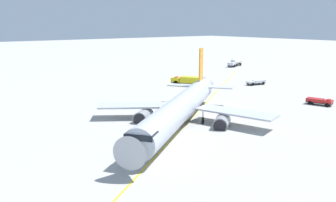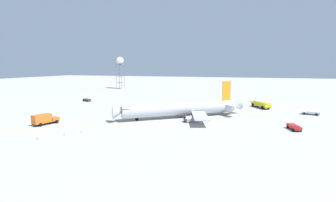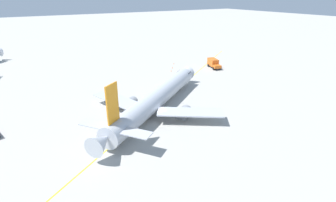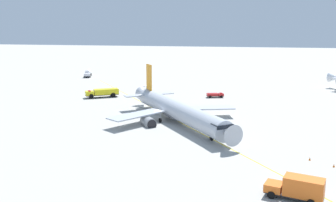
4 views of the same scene
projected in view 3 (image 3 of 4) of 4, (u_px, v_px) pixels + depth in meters
ground_plane at (158, 119)px, 55.81m from camera, size 600.00×600.00×0.00m
airliner_main at (156, 100)px, 58.77m from camera, size 30.75×38.43×12.24m
catering_truck_truck at (214, 63)px, 93.46m from camera, size 7.60×4.45×3.10m
taxiway_centreline at (151, 112)px, 59.29m from camera, size 83.98×118.02×0.01m
safety_cone_near at (171, 71)px, 89.62m from camera, size 0.36×0.36×0.55m
safety_cone_mid at (172, 67)px, 93.34m from camera, size 0.36×0.36×0.55m
safety_cone_far at (174, 63)px, 98.76m from camera, size 0.36×0.36×0.55m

